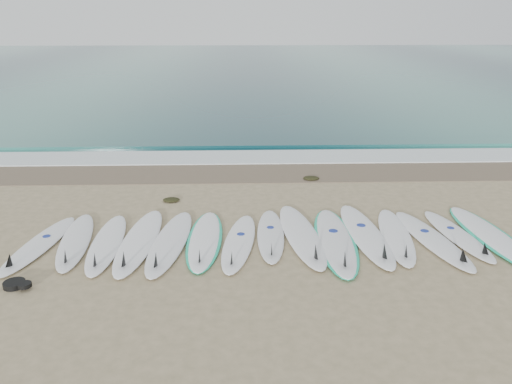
{
  "coord_description": "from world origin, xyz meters",
  "views": [
    {
      "loc": [
        -0.5,
        -8.18,
        3.85
      ],
      "look_at": [
        -0.2,
        1.48,
        0.4
      ],
      "focal_mm": 35.0,
      "sensor_mm": 36.0,
      "label": 1
    }
  ],
  "objects_px": {
    "surfboard_7": "(271,235)",
    "leash_coil": "(17,284)",
    "surfboard_14": "(492,236)",
    "surfboard_0": "(38,245)"
  },
  "relations": [
    {
      "from": "surfboard_7",
      "to": "leash_coil",
      "type": "xyz_separation_m",
      "value": [
        -3.9,
        -1.62,
        -0.0
      ]
    },
    {
      "from": "surfboard_14",
      "to": "surfboard_7",
      "type": "bearing_deg",
      "value": 173.57
    },
    {
      "from": "surfboard_0",
      "to": "surfboard_7",
      "type": "bearing_deg",
      "value": 12.16
    },
    {
      "from": "surfboard_0",
      "to": "surfboard_14",
      "type": "relative_size",
      "value": 0.86
    },
    {
      "from": "leash_coil",
      "to": "surfboard_14",
      "type": "bearing_deg",
      "value": 10.4
    },
    {
      "from": "leash_coil",
      "to": "surfboard_7",
      "type": "bearing_deg",
      "value": 22.59
    },
    {
      "from": "surfboard_7",
      "to": "surfboard_14",
      "type": "distance_m",
      "value": 4.02
    },
    {
      "from": "surfboard_0",
      "to": "surfboard_14",
      "type": "bearing_deg",
      "value": 9.0
    },
    {
      "from": "surfboard_0",
      "to": "surfboard_7",
      "type": "distance_m",
      "value": 4.1
    },
    {
      "from": "surfboard_0",
      "to": "surfboard_14",
      "type": "height_order",
      "value": "surfboard_14"
    }
  ]
}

